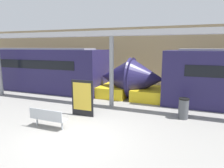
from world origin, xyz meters
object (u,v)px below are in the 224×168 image
object	(u,v)px
bench_near	(47,117)
support_column_near	(111,72)
poster_board	(82,98)
trash_bin	(183,108)
train_right	(17,69)

from	to	relation	value
bench_near	support_column_near	bearing A→B (deg)	71.72
poster_board	bench_near	bearing A→B (deg)	-106.85
support_column_near	bench_near	bearing A→B (deg)	-108.91
trash_bin	support_column_near	bearing A→B (deg)	171.09
bench_near	trash_bin	xyz separation A→B (m)	(5.14, 3.23, 0.01)
bench_near	poster_board	distance (m)	2.00
train_right	trash_bin	world-z (taller)	train_right
poster_board	support_column_near	bearing A→B (deg)	69.14
bench_near	trash_bin	distance (m)	6.07
trash_bin	support_column_near	distance (m)	4.14
bench_near	support_column_near	size ratio (longest dim) A/B	0.41
train_right	support_column_near	size ratio (longest dim) A/B	5.07
bench_near	poster_board	xyz separation A→B (m)	(0.57, 1.88, 0.40)
train_right	bench_near	size ratio (longest dim) A/B	12.29
trash_bin	support_column_near	size ratio (longest dim) A/B	0.25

